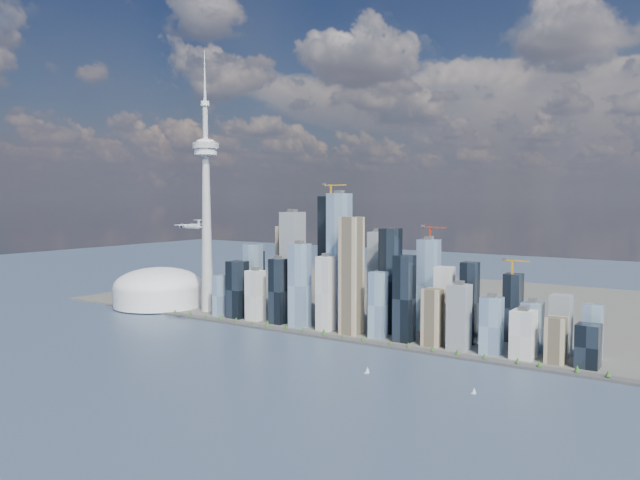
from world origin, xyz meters
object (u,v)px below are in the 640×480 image
Objects in this scene: needle_tower at (206,202)px; dome_stadium at (159,289)px; sailboat_west at (367,371)px; sailboat_east at (474,392)px; airplane at (190,226)px.

needle_tower reaches higher than dome_stadium.
sailboat_west reaches higher than sailboat_east.
airplane is 6.11× the size of sailboat_west.
dome_stadium is 686.36m from sailboat_west.
sailboat_west is 1.13× the size of sailboat_east.
sailboat_west is at bearing 2.26° from airplane.
airplane is 565.32m from sailboat_east.
needle_tower reaches higher than sailboat_west.
needle_tower is 59.71× the size of sailboat_east.
needle_tower reaches higher than airplane.
needle_tower is 8.64× the size of airplane.
needle_tower is 2.75× the size of dome_stadium.
dome_stadium reaches higher than sailboat_east.
dome_stadium reaches higher than sailboat_west.
sailboat_west is (654.54, -203.38, -36.09)m from dome_stadium.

